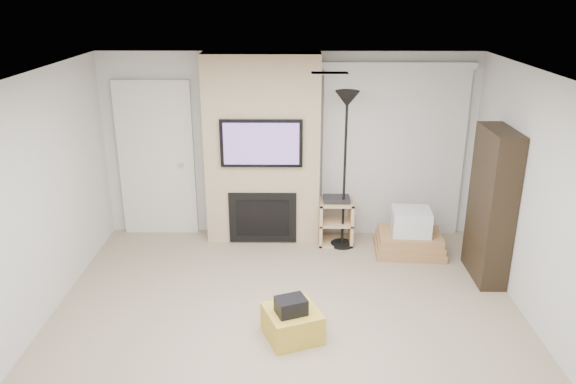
{
  "coord_description": "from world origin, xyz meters",
  "views": [
    {
      "loc": [
        0.06,
        -4.58,
        3.25
      ],
      "look_at": [
        0.0,
        1.2,
        1.15
      ],
      "focal_mm": 35.0,
      "sensor_mm": 36.0,
      "label": 1
    }
  ],
  "objects_px": {
    "ottoman": "(292,323)",
    "bookshelf": "(491,206)",
    "floor_lamp": "(346,126)",
    "av_stand": "(336,219)",
    "box_stack": "(410,236)"
  },
  "relations": [
    {
      "from": "ottoman",
      "to": "bookshelf",
      "type": "height_order",
      "value": "bookshelf"
    },
    {
      "from": "floor_lamp",
      "to": "bookshelf",
      "type": "bearing_deg",
      "value": -26.74
    },
    {
      "from": "av_stand",
      "to": "box_stack",
      "type": "relative_size",
      "value": 0.71
    },
    {
      "from": "box_stack",
      "to": "floor_lamp",
      "type": "bearing_deg",
      "value": 167.91
    },
    {
      "from": "av_stand",
      "to": "bookshelf",
      "type": "height_order",
      "value": "bookshelf"
    },
    {
      "from": "bookshelf",
      "to": "av_stand",
      "type": "bearing_deg",
      "value": 152.02
    },
    {
      "from": "ottoman",
      "to": "box_stack",
      "type": "xyz_separation_m",
      "value": [
        1.52,
        1.92,
        0.07
      ]
    },
    {
      "from": "av_stand",
      "to": "bookshelf",
      "type": "xyz_separation_m",
      "value": [
        1.71,
        -0.91,
        0.55
      ]
    },
    {
      "from": "av_stand",
      "to": "floor_lamp",
      "type": "bearing_deg",
      "value": -46.31
    },
    {
      "from": "bookshelf",
      "to": "ottoman",
      "type": "bearing_deg",
      "value": -150.58
    },
    {
      "from": "ottoman",
      "to": "av_stand",
      "type": "height_order",
      "value": "av_stand"
    },
    {
      "from": "ottoman",
      "to": "box_stack",
      "type": "distance_m",
      "value": 2.45
    },
    {
      "from": "box_stack",
      "to": "ottoman",
      "type": "bearing_deg",
      "value": -128.38
    },
    {
      "from": "ottoman",
      "to": "box_stack",
      "type": "height_order",
      "value": "box_stack"
    },
    {
      "from": "floor_lamp",
      "to": "bookshelf",
      "type": "relative_size",
      "value": 1.15
    }
  ]
}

